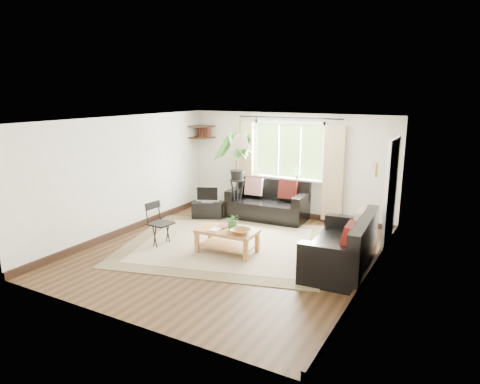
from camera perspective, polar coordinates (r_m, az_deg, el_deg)
The scene contains 24 objects.
floor at distance 7.93m, azimuth -1.42°, elevation -7.99°, with size 5.50×5.50×0.00m, color black.
ceiling at distance 7.40m, azimuth -1.52°, elevation 9.59°, with size 5.50×5.50×0.00m, color white.
wall_back at distance 10.00m, azimuth 6.56°, elevation 3.55°, with size 5.00×0.02×2.40m, color beige.
wall_front at distance 5.47m, azimuth -16.27°, elevation -5.13°, with size 5.00×0.02×2.40m, color beige.
wall_left at distance 9.08m, azimuth -15.22°, elevation 2.18°, with size 0.02×5.50×2.40m, color beige.
wall_right at distance 6.70m, azimuth 17.31°, elevation -1.83°, with size 0.02×5.50×2.40m, color beige.
rug at distance 8.27m, azimuth -1.93°, elevation -6.99°, with size 3.74×3.21×0.02m, color beige.
window at distance 9.91m, azimuth 6.52°, elevation 5.52°, with size 2.50×0.16×2.16m, color white, non-canonical shape.
door at distance 8.38m, azimuth 19.46°, elevation -0.43°, with size 0.06×0.96×2.06m, color silver.
corner_shelf at distance 10.75m, azimuth -5.12°, elevation 7.98°, with size 0.50×0.50×0.34m, color black, non-canonical shape.
pendant_lamp at distance 7.78m, azimuth 0.00°, elevation 7.19°, with size 0.36×0.36×0.54m, color beige, non-canonical shape.
wall_sconce at distance 6.89m, azimuth 17.58°, elevation 3.16°, with size 0.12×0.12×0.28m, color beige, non-canonical shape.
sofa_back at distance 9.83m, azimuth 3.70°, elevation -1.21°, with size 1.78×0.89×0.84m, color black, non-canonical shape.
sofa_right at distance 7.27m, azimuth 13.26°, elevation -6.72°, with size 0.92×1.85×0.87m, color black, non-canonical shape.
coffee_table at distance 7.82m, azimuth -1.73°, elevation -6.58°, with size 1.08×0.59×0.44m, color brown, non-canonical shape.
table_plant at distance 7.70m, azimuth -0.93°, elevation -3.97°, with size 0.27×0.24×0.30m, color #2E6327.
bowl at distance 7.51m, azimuth 0.04°, elevation -5.27°, with size 0.35×0.35×0.09m, color brown.
book_a at distance 7.78m, azimuth -3.89°, elevation -4.89°, with size 0.17×0.24×0.02m, color silver.
book_b at distance 7.94m, azimuth -2.74°, elevation -4.50°, with size 0.18×0.24×0.02m, color brown.
tv_stand at distance 9.97m, azimuth -4.32°, elevation -2.40°, with size 0.69×0.39×0.37m, color black.
tv at distance 9.87m, azimuth -4.36°, elevation -0.22°, with size 0.53×0.18×0.41m, color #A5A5AA, non-canonical shape.
palm_stand at distance 9.69m, azimuth -0.37°, elevation 2.14°, with size 0.78×0.78×2.00m, color black, non-canonical shape.
folding_chair at distance 8.27m, azimuth -10.50°, elevation -4.27°, with size 0.43×0.43×0.83m, color black, non-canonical shape.
sill_plant at distance 9.82m, azimuth 7.61°, elevation 2.55°, with size 0.14×0.10×0.27m, color #2D6023.
Camera 1 is at (3.75, -6.36, 2.88)m, focal length 32.00 mm.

